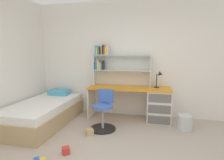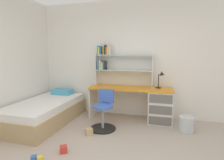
% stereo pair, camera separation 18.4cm
% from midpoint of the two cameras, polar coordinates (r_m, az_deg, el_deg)
% --- Properties ---
extents(room_shell, '(5.67, 5.71, 2.75)m').
position_cam_midpoint_polar(room_shell, '(3.73, -13.26, 5.82)').
color(room_shell, white).
rests_on(room_shell, ground_plane).
extents(desk, '(1.87, 0.57, 0.75)m').
position_cam_midpoint_polar(desk, '(4.27, 13.55, -6.96)').
color(desk, orange).
rests_on(desk, ground_plane).
extents(bookshelf_hutch, '(1.36, 0.22, 0.97)m').
position_cam_midpoint_polar(bookshelf_hutch, '(4.42, 2.14, 5.69)').
color(bookshelf_hutch, silver).
rests_on(bookshelf_hutch, desk).
extents(desk_lamp, '(0.20, 0.17, 0.38)m').
position_cam_midpoint_polar(desk_lamp, '(4.21, 16.22, 0.87)').
color(desk_lamp, black).
rests_on(desk_lamp, desk).
extents(swivel_chair, '(0.52, 0.52, 0.79)m').
position_cam_midpoint_polar(swivel_chair, '(3.78, -1.26, -10.39)').
color(swivel_chair, black).
rests_on(swivel_chair, ground_plane).
extents(bed_platform, '(1.06, 1.99, 0.60)m').
position_cam_midpoint_polar(bed_platform, '(4.38, -18.69, -9.18)').
color(bed_platform, tan).
rests_on(bed_platform, ground_plane).
extents(waste_bin, '(0.29, 0.29, 0.30)m').
position_cam_midpoint_polar(waste_bin, '(4.02, 23.23, -12.40)').
color(waste_bin, silver).
rests_on(waste_bin, ground_plane).
extents(toy_block_blue_0, '(0.11, 0.11, 0.08)m').
position_cam_midpoint_polar(toy_block_blue_0, '(3.03, -21.26, -21.69)').
color(toy_block_blue_0, '#3860B7').
rests_on(toy_block_blue_0, ground_plane).
extents(toy_block_yellow_1, '(0.11, 0.11, 0.08)m').
position_cam_midpoint_polar(toy_block_yellow_1, '(2.99, -19.60, -22.05)').
color(toy_block_yellow_1, gold).
rests_on(toy_block_yellow_1, ground_plane).
extents(toy_block_natural_2, '(0.18, 0.18, 0.12)m').
position_cam_midpoint_polar(toy_block_natural_2, '(3.62, -5.61, -15.59)').
color(toy_block_natural_2, tan).
rests_on(toy_block_natural_2, ground_plane).
extents(toy_block_red_3, '(0.15, 0.15, 0.11)m').
position_cam_midpoint_polar(toy_block_red_3, '(3.11, -13.01, -20.13)').
color(toy_block_red_3, red).
rests_on(toy_block_red_3, ground_plane).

